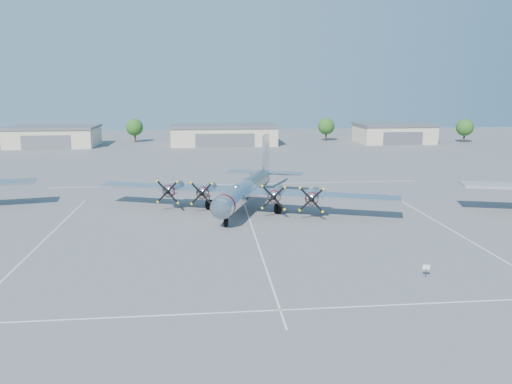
{
  "coord_description": "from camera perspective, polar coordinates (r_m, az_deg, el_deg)",
  "views": [
    {
      "loc": [
        -5.08,
        -54.79,
        15.73
      ],
      "look_at": [
        0.87,
        3.67,
        3.2
      ],
      "focal_mm": 35.0,
      "sensor_mm": 36.0,
      "label": 1
    }
  ],
  "objects": [
    {
      "name": "info_placard",
      "position": [
        44.49,
        18.88,
        -8.28
      ],
      "size": [
        0.56,
        0.22,
        1.1
      ],
      "rotation": [
        0.0,
        0.0,
        -0.32
      ],
      "color": "black",
      "rests_on": "ground"
    },
    {
      "name": "hangar_east",
      "position": [
        147.26,
        15.44,
        6.53
      ],
      "size": [
        20.6,
        14.6,
        5.4
      ],
      "color": "beige",
      "rests_on": "ground"
    },
    {
      "name": "tree_far_east",
      "position": [
        153.75,
        22.76,
        6.82
      ],
      "size": [
        4.8,
        4.8,
        6.64
      ],
      "color": "#382619",
      "rests_on": "ground"
    },
    {
      "name": "tree_west",
      "position": [
        146.6,
        -13.71,
        7.19
      ],
      "size": [
        4.8,
        4.8,
        6.64
      ],
      "color": "#382619",
      "rests_on": "ground"
    },
    {
      "name": "hangar_center",
      "position": [
        137.46,
        -3.69,
        6.58
      ],
      "size": [
        28.6,
        14.6,
        5.4
      ],
      "color": "beige",
      "rests_on": "ground"
    },
    {
      "name": "main_bomber_b29",
      "position": [
        65.58,
        -1.08,
        -1.84
      ],
      "size": [
        45.42,
        38.05,
        8.57
      ],
      "primitive_type": null,
      "rotation": [
        0.0,
        0.0,
        -0.35
      ],
      "color": "silver",
      "rests_on": "ground"
    },
    {
      "name": "parking_lines",
      "position": [
        55.55,
        -0.33,
        -4.41
      ],
      "size": [
        60.0,
        50.08,
        0.01
      ],
      "color": "silver",
      "rests_on": "ground"
    },
    {
      "name": "tree_east",
      "position": [
        147.48,
        8.04,
        7.44
      ],
      "size": [
        4.8,
        4.8,
        6.64
      ],
      "color": "#382619",
      "rests_on": "ground"
    },
    {
      "name": "hangar_west",
      "position": [
        143.05,
        -22.11,
        5.94
      ],
      "size": [
        22.6,
        14.6,
        5.4
      ],
      "color": "beige",
      "rests_on": "ground"
    },
    {
      "name": "ground",
      "position": [
        57.22,
        -0.5,
        -3.92
      ],
      "size": [
        260.0,
        260.0,
        0.0
      ],
      "primitive_type": "plane",
      "color": "#545457",
      "rests_on": "ground"
    }
  ]
}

